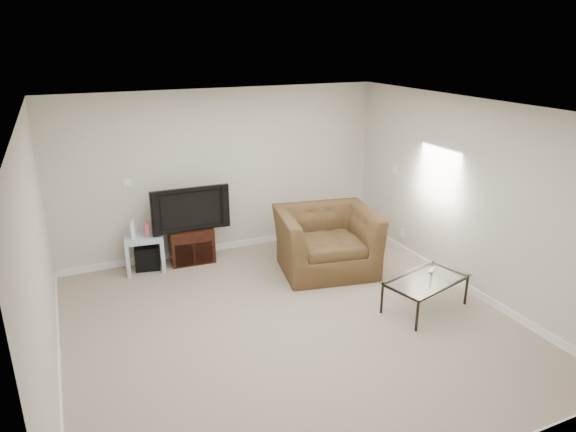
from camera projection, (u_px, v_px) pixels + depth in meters
name	position (u px, v px, depth m)	size (l,w,h in m)	color
floor	(291.00, 325.00, 6.01)	(5.00, 5.00, 0.00)	tan
ceiling	(291.00, 110.00, 5.18)	(5.00, 5.00, 0.00)	white
wall_back	(223.00, 173.00, 7.75)	(5.00, 0.02, 2.50)	silver
wall_left	(39.00, 265.00, 4.63)	(0.02, 5.00, 2.50)	silver
wall_right	(469.00, 198.00, 6.55)	(0.02, 5.00, 2.50)	silver
plate_back	(127.00, 183.00, 7.20)	(0.12, 0.02, 0.12)	white
plate_right_switch	(395.00, 169.00, 7.93)	(0.02, 0.09, 0.13)	white
plate_right_outlet	(402.00, 233.00, 7.99)	(0.02, 0.08, 0.12)	white
tv_stand	(191.00, 244.00, 7.65)	(0.63, 0.44, 0.53)	black
dvd_player	(191.00, 234.00, 7.56)	(0.37, 0.26, 0.05)	black
television	(189.00, 207.00, 7.43)	(1.05, 0.21, 0.65)	black
side_table	(145.00, 252.00, 7.40)	(0.53, 0.53, 0.51)	silver
subwoofer	(148.00, 256.00, 7.45)	(0.34, 0.34, 0.34)	black
game_console	(133.00, 230.00, 7.22)	(0.05, 0.17, 0.23)	white
game_case	(147.00, 229.00, 7.28)	(0.05, 0.15, 0.20)	#CC4C4C
recliner	(327.00, 231.00, 7.27)	(1.35, 0.88, 1.18)	#503425
coffee_table	(425.00, 293.00, 6.31)	(1.06, 0.60, 0.41)	black
remote	(432.00, 270.00, 6.44)	(0.17, 0.05, 0.02)	#B2B2B7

